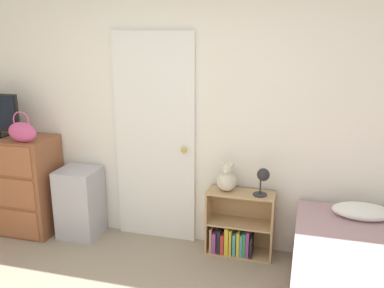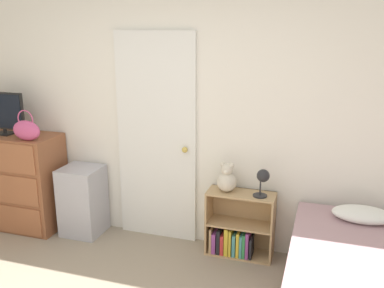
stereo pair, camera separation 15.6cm
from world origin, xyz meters
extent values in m
cube|color=white|center=(0.00, 2.12, 1.27)|extent=(10.00, 0.06, 2.55)
cube|color=white|center=(-0.18, 2.07, 1.02)|extent=(0.80, 0.04, 2.04)
sphere|color=gold|center=(0.13, 2.03, 0.95)|extent=(0.06, 0.06, 0.06)
cube|color=brown|center=(-1.75, 1.84, 0.50)|extent=(1.09, 0.46, 1.00)
cube|color=#9D5B39|center=(-1.75, 1.61, 0.17)|extent=(1.00, 0.01, 0.29)
cube|color=black|center=(-1.75, 1.83, 1.01)|extent=(0.17, 0.16, 0.02)
cylinder|color=black|center=(-1.75, 1.83, 1.04)|extent=(0.04, 0.04, 0.04)
cube|color=black|center=(-1.75, 1.83, 1.25)|extent=(0.50, 0.02, 0.38)
cube|color=black|center=(-1.75, 1.82, 1.25)|extent=(0.46, 0.01, 0.34)
ellipsoid|color=#C64C7F|center=(-1.37, 1.69, 1.10)|extent=(0.30, 0.11, 0.20)
torus|color=#C64C7F|center=(-1.37, 1.69, 1.21)|extent=(0.18, 0.01, 0.18)
cube|color=#ADADB7|center=(-0.93, 1.88, 0.35)|extent=(0.39, 0.38, 0.70)
cube|color=tan|center=(0.39, 1.95, 0.31)|extent=(0.02, 0.25, 0.62)
cube|color=tan|center=(0.99, 1.95, 0.31)|extent=(0.02, 0.25, 0.62)
cube|color=tan|center=(0.69, 1.95, 0.01)|extent=(0.58, 0.25, 0.02)
cube|color=tan|center=(0.69, 1.95, 0.31)|extent=(0.58, 0.25, 0.02)
cube|color=tan|center=(0.69, 1.95, 0.61)|extent=(0.58, 0.25, 0.02)
cube|color=tan|center=(0.69, 2.07, 0.31)|extent=(0.62, 0.01, 0.62)
cube|color=tan|center=(0.44, 1.91, 0.14)|extent=(0.02, 0.16, 0.24)
cube|color=#8C3F8C|center=(0.47, 1.93, 0.12)|extent=(0.04, 0.21, 0.20)
cube|color=black|center=(0.51, 1.90, 0.14)|extent=(0.03, 0.14, 0.23)
cube|color=red|center=(0.55, 1.92, 0.11)|extent=(0.03, 0.18, 0.19)
cube|color=gold|center=(0.59, 1.92, 0.15)|extent=(0.04, 0.18, 0.27)
cube|color=gold|center=(0.62, 1.90, 0.14)|extent=(0.02, 0.14, 0.25)
cube|color=teal|center=(0.66, 1.91, 0.12)|extent=(0.03, 0.16, 0.21)
cube|color=gold|center=(0.69, 1.90, 0.14)|extent=(0.03, 0.15, 0.24)
cube|color=teal|center=(0.72, 1.91, 0.13)|extent=(0.02, 0.17, 0.22)
cube|color=#338C4C|center=(0.75, 1.91, 0.13)|extent=(0.03, 0.17, 0.23)
cube|color=#8C3F8C|center=(0.78, 1.91, 0.14)|extent=(0.03, 0.17, 0.25)
cube|color=black|center=(0.81, 1.91, 0.12)|extent=(0.02, 0.16, 0.20)
sphere|color=beige|center=(0.56, 1.95, 0.71)|extent=(0.18, 0.18, 0.18)
sphere|color=beige|center=(0.56, 1.95, 0.83)|extent=(0.11, 0.11, 0.11)
sphere|color=silver|center=(0.56, 1.90, 0.82)|extent=(0.04, 0.04, 0.04)
sphere|color=beige|center=(0.51, 1.95, 0.87)|extent=(0.05, 0.05, 0.05)
sphere|color=beige|center=(0.60, 1.95, 0.87)|extent=(0.05, 0.05, 0.05)
cylinder|color=#262628|center=(0.87, 1.92, 0.62)|extent=(0.13, 0.13, 0.01)
cylinder|color=#262628|center=(0.87, 1.92, 0.71)|extent=(0.01, 0.01, 0.16)
sphere|color=#262628|center=(0.89, 1.90, 0.82)|extent=(0.11, 0.11, 0.11)
ellipsoid|color=white|center=(1.71, 1.82, 0.61)|extent=(0.48, 0.28, 0.12)
camera|label=1|loc=(1.23, -1.66, 2.09)|focal=40.00mm
camera|label=2|loc=(1.38, -1.61, 2.09)|focal=40.00mm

